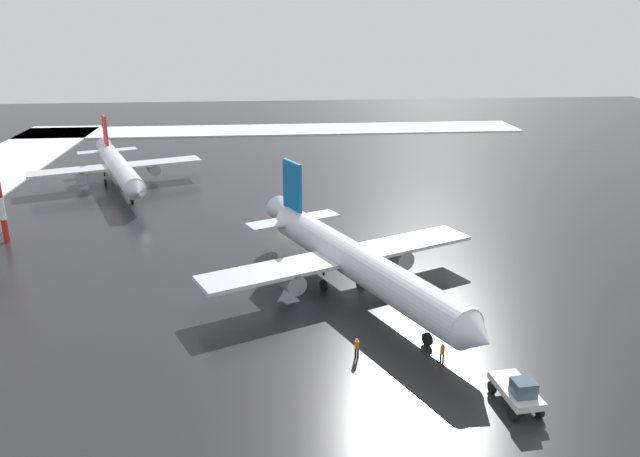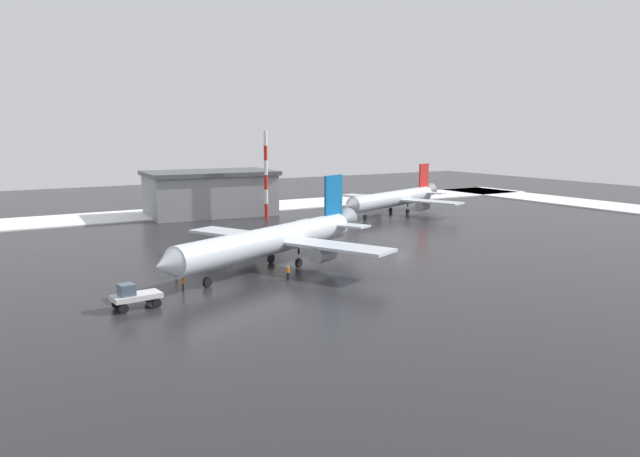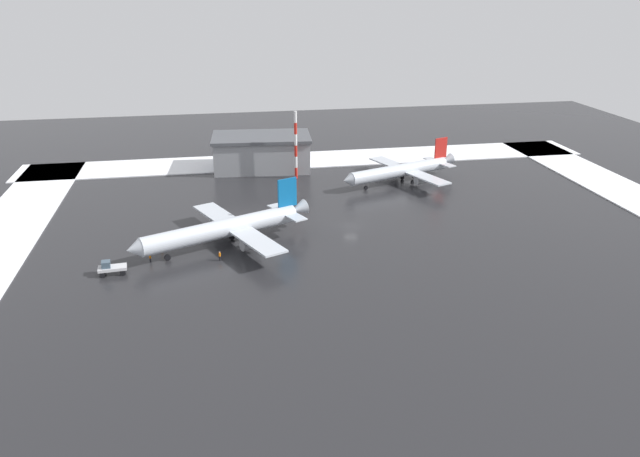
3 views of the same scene
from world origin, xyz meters
The scene contains 8 objects.
ground_plane centered at (0.00, 0.00, 0.00)m, with size 240.00×240.00×0.00m, color #232326.
snow_bank_left centered at (-67.00, 0.00, 0.13)m, with size 14.00×116.00×0.26m, color white.
airplane_distant_tail centered at (24.84, 5.79, 3.53)m, with size 34.07×28.91×10.69m.
airplane_foreground_jet centered at (-18.30, -25.60, 3.20)m, with size 31.38×26.52×9.67m.
pushback_tug centered at (44.31, 14.54, 1.28)m, with size 4.77×2.65×2.50m.
ground_crew_beside_wing centered at (38.21, 10.88, 0.97)m, with size 0.36×0.36×1.71m.
ground_crew_mid_apron centered at (36.75, 4.30, 0.97)m, with size 0.36×0.36×1.71m.
ground_crew_near_tug centered at (26.29, 12.17, 0.97)m, with size 0.36×0.36×1.71m.
Camera 1 is at (80.28, -2.62, 26.21)m, focal length 35.00 mm.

